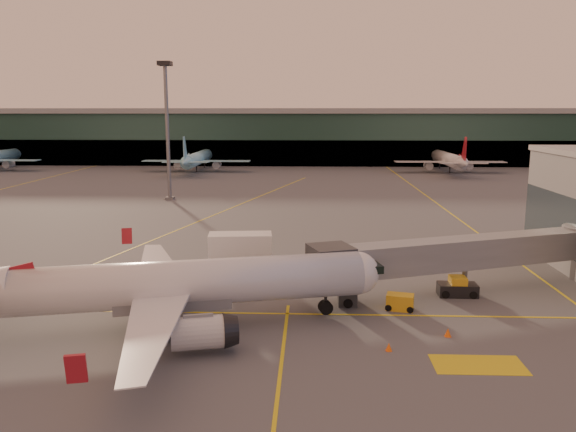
{
  "coord_description": "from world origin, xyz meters",
  "views": [
    {
      "loc": [
        6.84,
        -39.07,
        16.41
      ],
      "look_at": [
        4.36,
        22.43,
        5.0
      ],
      "focal_mm": 35.0,
      "sensor_mm": 36.0,
      "label": 1
    }
  ],
  "objects_px": {
    "main_airplane": "(171,286)",
    "pushback_tug": "(458,288)",
    "catering_truck": "(241,254)",
    "gpu_cart": "(400,302)"
  },
  "relations": [
    {
      "from": "catering_truck",
      "to": "pushback_tug",
      "type": "distance_m",
      "value": 20.61
    },
    {
      "from": "gpu_cart",
      "to": "pushback_tug",
      "type": "bearing_deg",
      "value": 47.77
    },
    {
      "from": "main_airplane",
      "to": "catering_truck",
      "type": "distance_m",
      "value": 13.12
    },
    {
      "from": "main_airplane",
      "to": "pushback_tug",
      "type": "height_order",
      "value": "main_airplane"
    },
    {
      "from": "pushback_tug",
      "to": "gpu_cart",
      "type": "bearing_deg",
      "value": -144.68
    },
    {
      "from": "main_airplane",
      "to": "catering_truck",
      "type": "xyz_separation_m",
      "value": [
        3.87,
        12.52,
        -0.65
      ]
    },
    {
      "from": "pushback_tug",
      "to": "catering_truck",
      "type": "bearing_deg",
      "value": 170.36
    },
    {
      "from": "main_airplane",
      "to": "gpu_cart",
      "type": "bearing_deg",
      "value": 0.98
    },
    {
      "from": "main_airplane",
      "to": "catering_truck",
      "type": "height_order",
      "value": "main_airplane"
    },
    {
      "from": "main_airplane",
      "to": "pushback_tug",
      "type": "distance_m",
      "value": 25.68
    }
  ]
}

